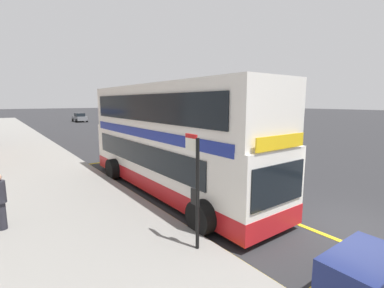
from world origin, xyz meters
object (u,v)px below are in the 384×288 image
object	(u,v)px
double_decker_bus	(169,142)
bus_stop_sign	(196,183)
pedestrian_waiting_near_sign	(0,200)
parked_car_grey_kerbside	(80,118)

from	to	relation	value
double_decker_bus	bus_stop_sign	size ratio (longest dim) A/B	3.85
pedestrian_waiting_near_sign	bus_stop_sign	bearing A→B (deg)	-46.36
parked_car_grey_kerbside	pedestrian_waiting_near_sign	world-z (taller)	pedestrian_waiting_near_sign
double_decker_bus	pedestrian_waiting_near_sign	distance (m)	6.00
double_decker_bus	bus_stop_sign	distance (m)	4.98
double_decker_bus	bus_stop_sign	bearing A→B (deg)	-114.31
double_decker_bus	pedestrian_waiting_near_sign	xyz separation A→B (m)	(-5.89, -0.51, -1.05)
bus_stop_sign	double_decker_bus	bearing A→B (deg)	65.69
bus_stop_sign	parked_car_grey_kerbside	size ratio (longest dim) A/B	0.67
bus_stop_sign	parked_car_grey_kerbside	distance (m)	48.88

